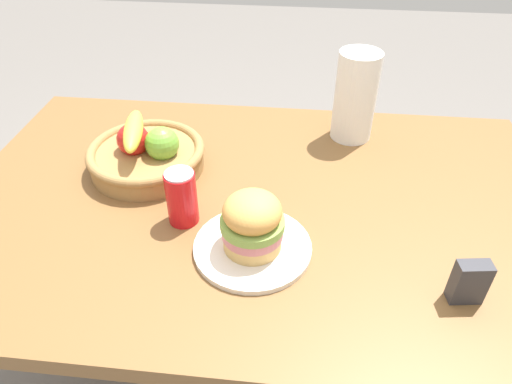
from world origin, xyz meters
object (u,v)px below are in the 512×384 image
object	(u,v)px
plate	(253,247)
napkin_holder	(469,282)
sandwich	(252,222)
fruit_basket	(146,153)
soda_can	(182,197)
paper_towel_roll	(355,96)

from	to	relation	value
plate	napkin_holder	bearing A→B (deg)	-11.90
plate	sandwich	bearing A→B (deg)	90.00
fruit_basket	napkin_holder	size ratio (longest dim) A/B	3.22
soda_can	fruit_basket	xyz separation A→B (m)	(-0.13, 0.18, -0.02)
plate	fruit_basket	bearing A→B (deg)	138.57
sandwich	napkin_holder	distance (m)	0.41
plate	paper_towel_roll	world-z (taller)	paper_towel_roll
soda_can	plate	bearing A→B (deg)	-25.26
fruit_basket	paper_towel_roll	xyz separation A→B (m)	(0.51, 0.21, 0.08)
fruit_basket	paper_towel_roll	size ratio (longest dim) A/B	1.21
plate	napkin_holder	size ratio (longest dim) A/B	2.68
plate	sandwich	size ratio (longest dim) A/B	1.89
sandwich	napkin_holder	world-z (taller)	sandwich
plate	soda_can	world-z (taller)	soda_can
fruit_basket	napkin_holder	bearing A→B (deg)	-26.42
fruit_basket	napkin_holder	xyz separation A→B (m)	(0.69, -0.34, 0.00)
soda_can	paper_towel_roll	world-z (taller)	paper_towel_roll
sandwich	paper_towel_roll	distance (m)	0.52
soda_can	fruit_basket	distance (m)	0.23
sandwich	fruit_basket	xyz separation A→B (m)	(-0.29, 0.26, -0.03)
paper_towel_roll	napkin_holder	distance (m)	0.59
soda_can	fruit_basket	bearing A→B (deg)	126.16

